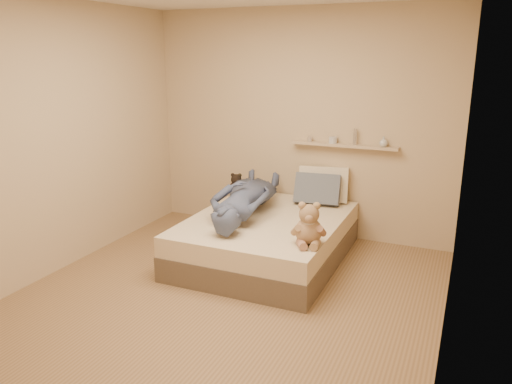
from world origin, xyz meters
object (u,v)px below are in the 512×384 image
at_px(teddy_bear, 309,227).
at_px(pillow_cream, 323,184).
at_px(bed, 267,239).
at_px(game_console, 222,220).
at_px(pillow_grey, 317,189).
at_px(person, 244,197).
at_px(wall_shelf, 344,145).
at_px(dark_plush, 236,187).

height_order(teddy_bear, pillow_cream, pillow_cream).
xyz_separation_m(bed, pillow_cream, (0.35, 0.83, 0.43)).
height_order(bed, pillow_cream, pillow_cream).
height_order(game_console, pillow_cream, pillow_cream).
xyz_separation_m(game_console, pillow_cream, (0.56, 1.42, 0.07)).
height_order(bed, pillow_grey, pillow_grey).
distance_m(person, wall_shelf, 1.29).
bearing_deg(dark_plush, game_console, -70.30).
height_order(dark_plush, person, person).
xyz_separation_m(teddy_bear, wall_shelf, (-0.07, 1.45, 0.49)).
height_order(pillow_cream, person, pillow_cream).
relative_size(bed, game_console, 11.57).
bearing_deg(pillow_cream, bed, -113.10).
bearing_deg(bed, person, 174.58).
height_order(dark_plush, wall_shelf, wall_shelf).
distance_m(game_console, dark_plush, 1.25).
distance_m(pillow_cream, pillow_grey, 0.15).
bearing_deg(dark_plush, bed, -42.90).
bearing_deg(dark_plush, person, -56.94).
bearing_deg(game_console, pillow_cream, 68.37).
distance_m(bed, person, 0.50).
relative_size(game_console, pillow_grey, 0.33).
bearing_deg(pillow_cream, teddy_bear, -78.97).
bearing_deg(person, pillow_cream, -136.56).
bearing_deg(game_console, dark_plush, 109.70).
bearing_deg(bed, pillow_grey, 64.62).
height_order(teddy_bear, dark_plush, teddy_bear).
bearing_deg(game_console, teddy_bear, 3.57).
bearing_deg(bed, wall_shelf, 58.82).
xyz_separation_m(bed, teddy_bear, (0.62, -0.54, 0.39)).
height_order(game_console, person, person).
bearing_deg(bed, pillow_cream, 66.90).
height_order(bed, teddy_bear, teddy_bear).
relative_size(bed, pillow_grey, 3.80).
distance_m(pillow_grey, person, 0.89).
relative_size(dark_plush, pillow_cream, 0.53).
relative_size(bed, wall_shelf, 1.58).
relative_size(bed, pillow_cream, 3.45).
distance_m(bed, dark_plush, 0.93).
bearing_deg(person, game_console, 86.26).
xyz_separation_m(game_console, teddy_bear, (0.83, 0.05, 0.03)).
bearing_deg(pillow_cream, dark_plush, -166.12).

